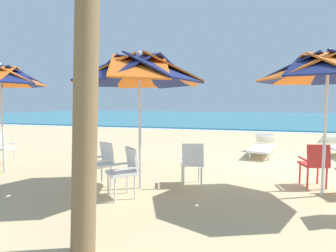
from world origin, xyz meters
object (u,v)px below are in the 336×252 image
Objects in this scene: beach_umbrella_2 at (0,77)px; plastic_chair_6 at (2,146)px; beach_umbrella_1 at (139,71)px; plastic_chair_4 at (192,161)px; sun_lounger_1 at (262,146)px; plastic_chair_0 at (315,162)px; plastic_chair_5 at (125,169)px; beach_umbrella_0 at (328,68)px; plastic_chair_3 at (101,161)px.

beach_umbrella_2 is 2.04m from plastic_chair_6.
beach_umbrella_1 reaches higher than plastic_chair_4.
plastic_chair_0 is at bearing -76.12° from sun_lounger_1.
sun_lounger_1 is at bearing 26.30° from plastic_chair_6.
plastic_chair_4 reaches higher than sun_lounger_1.
plastic_chair_0 is at bearing 25.04° from plastic_chair_5.
plastic_chair_6 is (-4.41, 0.89, -1.75)m from beach_umbrella_1.
beach_umbrella_0 is 1.16× the size of sun_lounger_1.
plastic_chair_3 and plastic_chair_6 have the same top height.
plastic_chair_0 is at bearing 15.40° from plastic_chair_3.
beach_umbrella_0 is 6.88m from beach_umbrella_2.
plastic_chair_6 is at bearing 168.60° from beach_umbrella_1.
plastic_chair_0 is at bearing 0.95° from plastic_chair_6.
plastic_chair_0 is 1.00× the size of plastic_chair_4.
plastic_chair_4 and plastic_chair_6 have the same top height.
beach_umbrella_1 is 2.03m from plastic_chair_4.
plastic_chair_3 is at bearing -126.49° from sun_lounger_1.
beach_umbrella_0 reaches higher than sun_lounger_1.
beach_umbrella_0 is at bearing 8.38° from plastic_chair_3.
beach_umbrella_0 is 3.91m from plastic_chair_5.
plastic_chair_0 is 1.00× the size of plastic_chair_5.
beach_umbrella_1 is (-3.25, -1.02, 1.75)m from plastic_chair_0.
plastic_chair_6 is (-0.81, 0.66, -1.76)m from beach_umbrella_2.
plastic_chair_3 and plastic_chair_5 have the same top height.
plastic_chair_3 is 1.00× the size of plastic_chair_4.
sun_lounger_1 is (-0.82, 3.78, -1.96)m from beach_umbrella_0.
plastic_chair_4 is (0.93, 0.46, -1.75)m from beach_umbrella_1.
plastic_chair_3 is 0.39× the size of sun_lounger_1.
beach_umbrella_2 is at bearing 167.87° from plastic_chair_5.
beach_umbrella_2 is (-6.86, -0.79, 1.76)m from plastic_chair_0.
beach_umbrella_2 reaches higher than sun_lounger_1.
beach_umbrella_1 is 3.03× the size of plastic_chair_4.
beach_umbrella_0 is 2.92m from plastic_chair_4.
beach_umbrella_1 reaches higher than plastic_chair_5.
sun_lounger_1 is at bearing 53.51° from plastic_chair_3.
plastic_chair_3 is at bearing -164.60° from plastic_chair_0.
beach_umbrella_1 reaches higher than beach_umbrella_2.
plastic_chair_6 is at bearing 177.11° from beach_umbrella_0.
sun_lounger_1 is at bearing 103.88° from plastic_chair_0.
plastic_chair_4 is at bearing 2.95° from beach_umbrella_2.
beach_umbrella_2 is at bearing -146.18° from sun_lounger_1.
beach_umbrella_2 reaches higher than plastic_chair_4.
plastic_chair_5 is at bearing -154.96° from plastic_chair_0.
plastic_chair_5 is at bearing -96.98° from beach_umbrella_1.
beach_umbrella_0 reaches higher than plastic_chair_4.
plastic_chair_4 is 5.35m from plastic_chair_6.
plastic_chair_0 is 3.66m from plastic_chair_5.
plastic_chair_4 is at bearing 26.40° from beach_umbrella_1.
beach_umbrella_1 is at bearing 6.98° from plastic_chair_3.
beach_umbrella_2 is (-4.53, -0.23, 1.76)m from plastic_chair_4.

